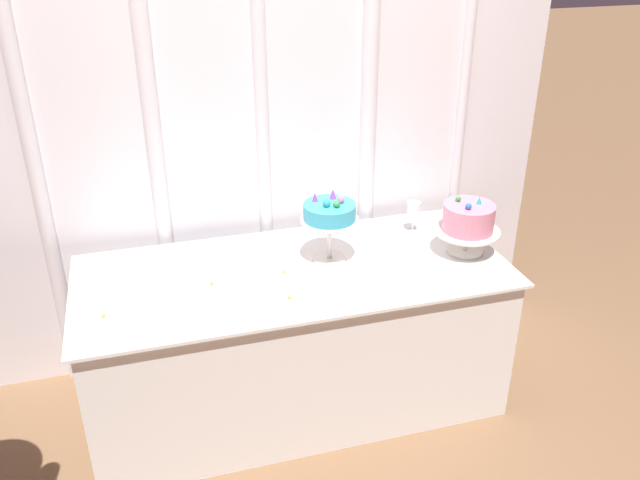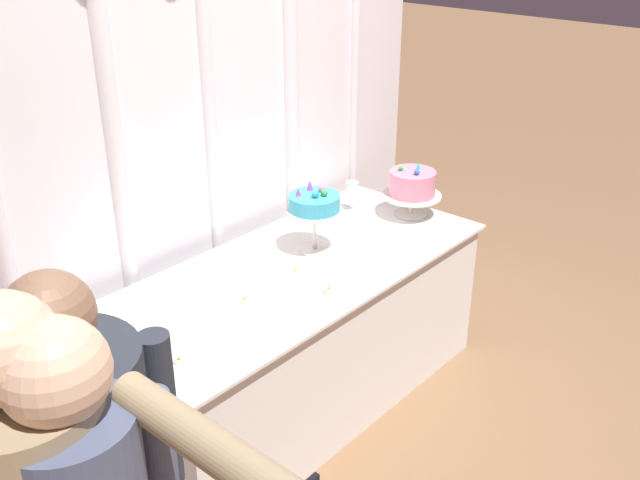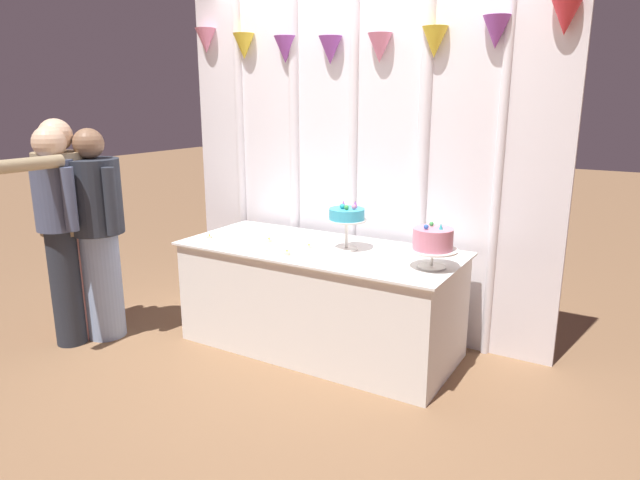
{
  "view_description": "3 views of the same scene",
  "coord_description": "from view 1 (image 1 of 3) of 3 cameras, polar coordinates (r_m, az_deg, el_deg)",
  "views": [
    {
      "loc": [
        -0.61,
        -2.41,
        2.18
      ],
      "look_at": [
        0.11,
        0.05,
        0.89
      ],
      "focal_mm": 37.13,
      "sensor_mm": 36.0,
      "label": 1
    },
    {
      "loc": [
        -2.09,
        -1.86,
        2.25
      ],
      "look_at": [
        0.11,
        0.05,
        0.84
      ],
      "focal_mm": 40.52,
      "sensor_mm": 36.0,
      "label": 2
    },
    {
      "loc": [
        1.87,
        -3.04,
        1.72
      ],
      "look_at": [
        0.02,
        0.08,
        0.79
      ],
      "focal_mm": 31.36,
      "sensor_mm": 36.0,
      "label": 3
    }
  ],
  "objects": [
    {
      "name": "tealight_near_right",
      "position": [
        2.71,
        -2.65,
        -5.28
      ],
      "size": [
        0.05,
        0.05,
        0.04
      ],
      "color": "beige",
      "rests_on": "cake_table"
    },
    {
      "name": "wine_glass",
      "position": [
        3.29,
        8.09,
        2.52
      ],
      "size": [
        0.07,
        0.07,
        0.16
      ],
      "color": "silver",
      "rests_on": "cake_table"
    },
    {
      "name": "tealight_near_left",
      "position": [
        2.85,
        -9.3,
        -3.99
      ],
      "size": [
        0.04,
        0.04,
        0.04
      ],
      "color": "beige",
      "rests_on": "cake_table"
    },
    {
      "name": "cake_display_nearright",
      "position": [
        3.11,
        12.64,
        1.66
      ],
      "size": [
        0.31,
        0.31,
        0.28
      ],
      "color": "silver",
      "rests_on": "cake_table"
    },
    {
      "name": "ground_plane",
      "position": [
        3.31,
        -1.6,
        -14.55
      ],
      "size": [
        24.0,
        24.0,
        0.0
      ],
      "primitive_type": "plane",
      "color": "#846042"
    },
    {
      "name": "cake_table",
      "position": [
        3.15,
        -2.15,
        -8.38
      ],
      "size": [
        1.92,
        0.83,
        0.73
      ],
      "color": "white",
      "rests_on": "ground_plane"
    },
    {
      "name": "tealight_far_left",
      "position": [
        2.74,
        -18.12,
        -6.46
      ],
      "size": [
        0.04,
        0.04,
        0.03
      ],
      "color": "beige",
      "rests_on": "cake_table"
    },
    {
      "name": "cake_display_nearleft",
      "position": [
        2.94,
        0.83,
        2.14
      ],
      "size": [
        0.26,
        0.26,
        0.32
      ],
      "color": "silver",
      "rests_on": "cake_table"
    },
    {
      "name": "draped_curtain",
      "position": [
        3.2,
        -5.01,
        11.76
      ],
      "size": [
        2.95,
        0.17,
        2.54
      ],
      "color": "white",
      "rests_on": "ground_plane"
    },
    {
      "name": "tealight_far_right",
      "position": [
        2.91,
        -3.13,
        -3.0
      ],
      "size": [
        0.04,
        0.04,
        0.03
      ],
      "color": "beige",
      "rests_on": "cake_table"
    }
  ]
}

